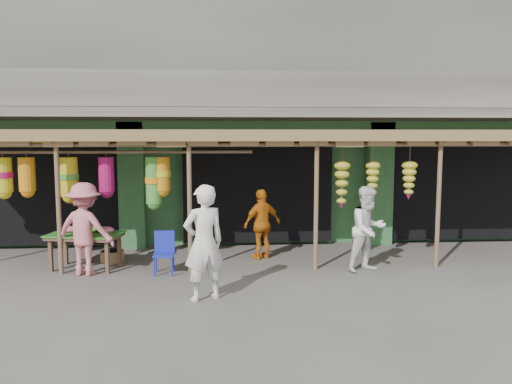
{
  "coord_description": "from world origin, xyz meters",
  "views": [
    {
      "loc": [
        -0.87,
        -9.91,
        2.66
      ],
      "look_at": [
        -0.12,
        1.0,
        1.44
      ],
      "focal_mm": 35.0,
      "sensor_mm": 36.0,
      "label": 1
    }
  ],
  "objects": [
    {
      "name": "ground",
      "position": [
        0.0,
        0.0,
        0.0
      ],
      "size": [
        80.0,
        80.0,
        0.0
      ],
      "primitive_type": "plane",
      "color": "#514C47",
      "rests_on": "ground"
    },
    {
      "name": "awning",
      "position": [
        -0.17,
        0.8,
        2.58
      ],
      "size": [
        14.0,
        2.7,
        2.79
      ],
      "color": "brown",
      "rests_on": "ground"
    },
    {
      "name": "person_shopper",
      "position": [
        -3.5,
        -0.28,
        0.89
      ],
      "size": [
        1.29,
        0.95,
        1.79
      ],
      "primitive_type": "imported",
      "rotation": [
        0.0,
        0.0,
        2.87
      ],
      "color": "#CD6C75",
      "rests_on": "ground"
    },
    {
      "name": "blue_chair",
      "position": [
        -2.0,
        -0.29,
        0.46
      ],
      "size": [
        0.4,
        0.41,
        0.82
      ],
      "rotation": [
        0.0,
        0.0,
        0.01
      ],
      "color": "#1B26B2",
      "rests_on": "ground"
    },
    {
      "name": "person_right",
      "position": [
        2.0,
        -0.41,
        0.85
      ],
      "size": [
        1.01,
        0.92,
        1.69
      ],
      "primitive_type": "imported",
      "rotation": [
        0.0,
        0.0,
        0.41
      ],
      "color": "white",
      "rests_on": "ground"
    },
    {
      "name": "person_vendor",
      "position": [
        0.0,
        0.76,
        0.77
      ],
      "size": [
        0.97,
        0.76,
        1.54
      ],
      "primitive_type": "imported",
      "rotation": [
        0.0,
        0.0,
        3.64
      ],
      "color": "#CC6A13",
      "rests_on": "ground"
    },
    {
      "name": "building",
      "position": [
        -0.0,
        4.87,
        3.37
      ],
      "size": [
        16.4,
        6.8,
        7.0
      ],
      "color": "gray",
      "rests_on": "ground"
    },
    {
      "name": "basket_right",
      "position": [
        -3.23,
        0.75,
        0.11
      ],
      "size": [
        0.65,
        0.65,
        0.23
      ],
      "primitive_type": "cylinder",
      "rotation": [
        0.0,
        0.0,
        -0.37
      ],
      "color": "olive",
      "rests_on": "ground"
    },
    {
      "name": "person_front",
      "position": [
        -1.17,
        -1.94,
        0.95
      ],
      "size": [
        0.82,
        0.7,
        1.9
      ],
      "primitive_type": "imported",
      "rotation": [
        0.0,
        0.0,
        3.57
      ],
      "color": "white",
      "rests_on": "ground"
    },
    {
      "name": "flower_table",
      "position": [
        -3.6,
        0.17,
        0.68
      ],
      "size": [
        1.55,
        1.09,
        0.85
      ],
      "rotation": [
        0.0,
        0.0,
        -0.2
      ],
      "color": "brown",
      "rests_on": "ground"
    }
  ]
}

